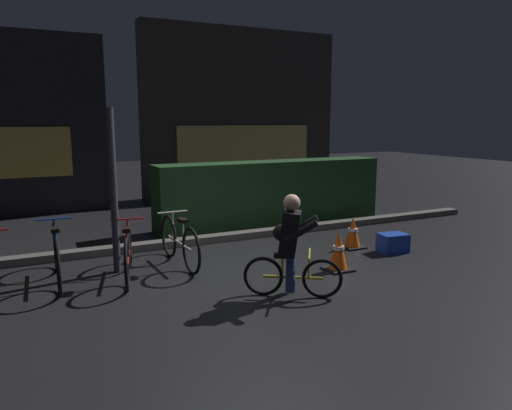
# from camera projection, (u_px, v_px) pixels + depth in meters

# --- Properties ---
(ground_plane) EXTENTS (40.00, 40.00, 0.00)m
(ground_plane) POSITION_uv_depth(u_px,v_px,m) (263.00, 280.00, 6.46)
(ground_plane) COLOR black
(sidewalk_curb) EXTENTS (12.00, 0.24, 0.12)m
(sidewalk_curb) POSITION_uv_depth(u_px,v_px,m) (205.00, 239.00, 8.39)
(sidewalk_curb) COLOR #56544F
(sidewalk_curb) RESTS_ON ground
(hedge_row) EXTENTS (4.80, 0.70, 1.28)m
(hedge_row) POSITION_uv_depth(u_px,v_px,m) (272.00, 193.00, 9.87)
(hedge_row) COLOR #214723
(hedge_row) RESTS_ON ground
(storefront_right) EXTENTS (5.72, 0.54, 4.60)m
(storefront_right) POSITION_uv_depth(u_px,v_px,m) (242.00, 113.00, 13.74)
(storefront_right) COLOR #383330
(storefront_right) RESTS_ON ground
(street_post) EXTENTS (0.10, 0.10, 2.26)m
(street_post) POSITION_uv_depth(u_px,v_px,m) (114.00, 192.00, 6.59)
(street_post) COLOR #2D2D33
(street_post) RESTS_ON ground
(parked_bike_left_mid) EXTENTS (0.46, 1.75, 0.80)m
(parked_bike_left_mid) POSITION_uv_depth(u_px,v_px,m) (57.00, 255.00, 6.30)
(parked_bike_left_mid) COLOR black
(parked_bike_left_mid) RESTS_ON ground
(parked_bike_center_left) EXTENTS (0.51, 1.63, 0.77)m
(parked_bike_center_left) POSITION_uv_depth(u_px,v_px,m) (128.00, 253.00, 6.47)
(parked_bike_center_left) COLOR black
(parked_bike_center_left) RESTS_ON ground
(parked_bike_center_right) EXTENTS (0.46, 1.65, 0.76)m
(parked_bike_center_right) POSITION_uv_depth(u_px,v_px,m) (179.00, 242.00, 7.05)
(parked_bike_center_right) COLOR black
(parked_bike_center_right) RESTS_ON ground
(traffic_cone_near) EXTENTS (0.36, 0.36, 0.57)m
(traffic_cone_near) POSITION_uv_depth(u_px,v_px,m) (338.00, 251.00, 6.82)
(traffic_cone_near) COLOR black
(traffic_cone_near) RESTS_ON ground
(traffic_cone_far) EXTENTS (0.36, 0.36, 0.53)m
(traffic_cone_far) POSITION_uv_depth(u_px,v_px,m) (353.00, 233.00, 8.04)
(traffic_cone_far) COLOR black
(traffic_cone_far) RESTS_ON ground
(blue_crate) EXTENTS (0.47, 0.37, 0.30)m
(blue_crate) POSITION_uv_depth(u_px,v_px,m) (393.00, 243.00, 7.79)
(blue_crate) COLOR #193DB7
(blue_crate) RESTS_ON ground
(cyclist) EXTENTS (1.01, 0.73, 1.25)m
(cyclist) POSITION_uv_depth(u_px,v_px,m) (291.00, 245.00, 5.76)
(cyclist) COLOR black
(cyclist) RESTS_ON ground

